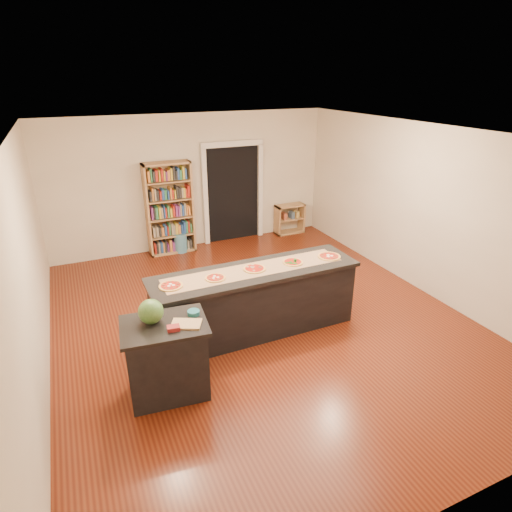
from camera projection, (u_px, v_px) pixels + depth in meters
name	position (u px, v px, depth m)	size (l,w,h in m)	color
room	(262.00, 235.00, 6.07)	(6.00, 7.00, 2.80)	beige
doorway	(233.00, 188.00, 9.40)	(1.40, 0.09, 2.21)	black
kitchen_island	(255.00, 301.00, 6.16)	(3.00, 0.81, 0.99)	black
side_counter	(167.00, 359.00, 4.95)	(0.96, 0.70, 0.95)	black
bookshelf	(170.00, 209.00, 8.79)	(0.95, 0.34, 1.91)	tan
low_shelf	(290.00, 219.00, 10.10)	(0.69, 0.30, 0.69)	tan
waste_bin	(181.00, 243.00, 9.08)	(0.27, 0.27, 0.40)	teal
kraft_paper	(255.00, 270.00, 5.98)	(2.60, 0.47, 0.00)	olive
watermelon	(151.00, 312.00, 4.74)	(0.28, 0.28, 0.28)	#144214
cutting_board	(186.00, 324.00, 4.75)	(0.33, 0.22, 0.02)	tan
package_red	(173.00, 328.00, 4.65)	(0.14, 0.10, 0.05)	maroon
package_teal	(194.00, 313.00, 4.94)	(0.14, 0.14, 0.05)	#195966
pizza_a	(171.00, 286.00, 5.50)	(0.30, 0.30, 0.02)	tan
pizza_b	(215.00, 278.00, 5.72)	(0.28, 0.28, 0.02)	tan
pizza_c	(254.00, 269.00, 5.99)	(0.31, 0.31, 0.02)	tan
pizza_d	(293.00, 262.00, 6.19)	(0.29, 0.29, 0.02)	tan
pizza_e	(329.00, 256.00, 6.39)	(0.33, 0.33, 0.02)	tan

